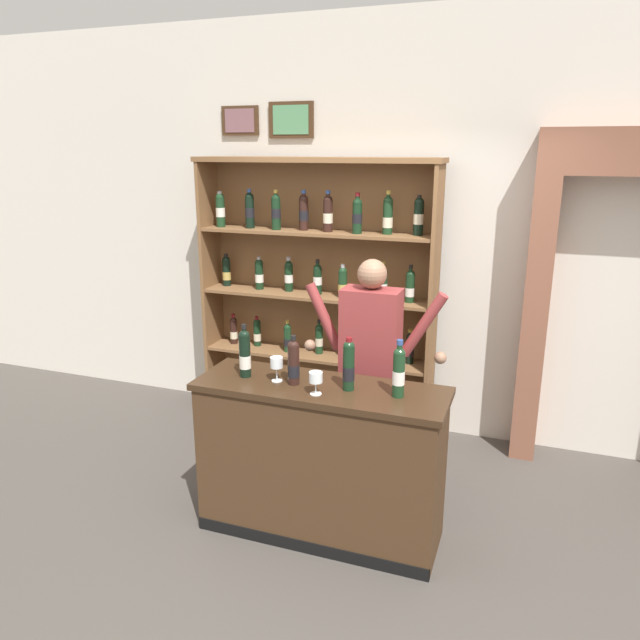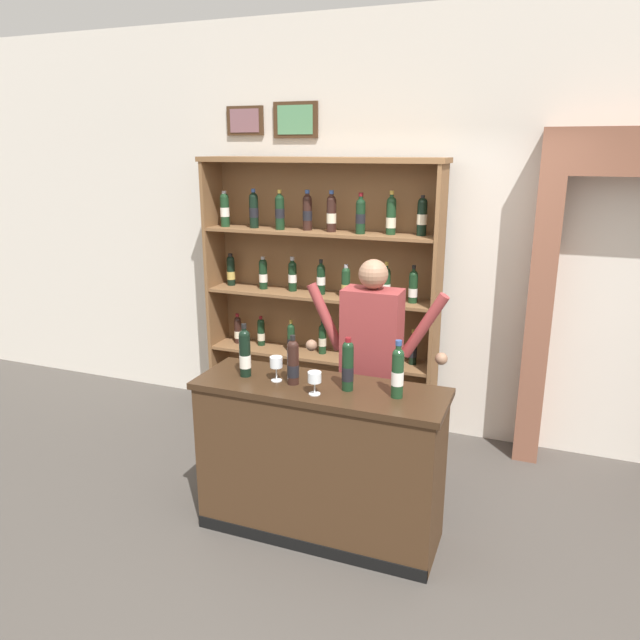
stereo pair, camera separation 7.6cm
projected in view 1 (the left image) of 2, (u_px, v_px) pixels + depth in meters
The scene contains 12 objects.
ground_plane at pixel (341, 536), 3.80m from camera, with size 14.00×14.00×0.02m, color #47423D.
back_wall at pixel (409, 232), 4.93m from camera, with size 12.00×0.19×3.36m.
wine_shelf at pixel (317, 288), 4.97m from camera, with size 2.00×0.35×2.28m.
archway_doorway at pixel (626, 284), 4.35m from camera, with size 1.37×0.45×2.48m.
tasting_counter at pixel (320, 461), 3.70m from camera, with size 1.52×0.51×0.99m.
shopkeeper at pixel (370, 353), 4.05m from camera, with size 0.98×0.22×1.66m.
tasting_bottle_riserva at pixel (245, 353), 3.67m from camera, with size 0.07×0.07×0.33m.
tasting_bottle_bianco at pixel (294, 362), 3.56m from camera, with size 0.07×0.07×0.30m.
tasting_bottle_rosso at pixel (349, 365), 3.47m from camera, with size 0.07×0.07×0.32m.
tasting_bottle_grappa at pixel (399, 371), 3.38m from camera, with size 0.07×0.07×0.34m.
wine_glass_left at pixel (316, 378), 3.42m from camera, with size 0.08×0.08×0.13m.
wine_glass_center at pixel (277, 364), 3.61m from camera, with size 0.08×0.08×0.15m.
Camera 1 is at (0.99, -3.13, 2.35)m, focal length 33.86 mm.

